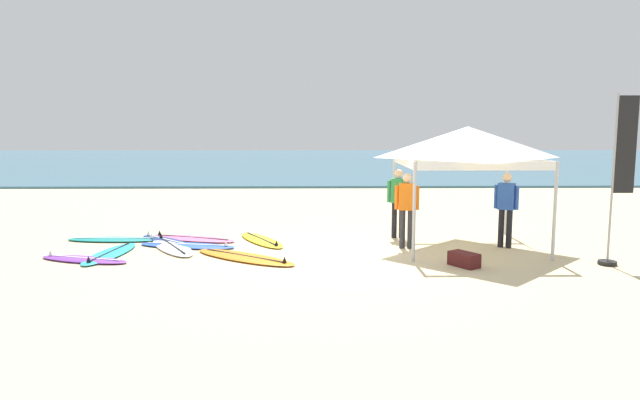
{
  "coord_description": "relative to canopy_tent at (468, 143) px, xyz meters",
  "views": [
    {
      "loc": [
        -0.47,
        -12.1,
        2.78
      ],
      "look_at": [
        -0.25,
        1.51,
        1.0
      ],
      "focal_mm": 32.24,
      "sensor_mm": 36.0,
      "label": 1
    }
  ],
  "objects": [
    {
      "name": "ground_plane",
      "position": [
        -3.08,
        -0.84,
        -2.39
      ],
      "size": [
        80.0,
        80.0,
        0.0
      ],
      "primitive_type": "plane",
      "color": "beige"
    },
    {
      "name": "sea",
      "position": [
        -3.08,
        30.27,
        -2.34
      ],
      "size": [
        80.0,
        36.0,
        0.1
      ],
      "primitive_type": "cube",
      "color": "#386B84",
      "rests_on": "ground"
    },
    {
      "name": "canopy_tent",
      "position": [
        0.0,
        0.0,
        0.0
      ],
      "size": [
        3.0,
        3.0,
        2.75
      ],
      "color": "#B7B7BC",
      "rests_on": "ground"
    },
    {
      "name": "surfboard_purple",
      "position": [
        -8.23,
        -1.29,
        -2.35
      ],
      "size": [
        2.09,
        1.11,
        0.19
      ],
      "color": "purple",
      "rests_on": "ground"
    },
    {
      "name": "surfboard_white",
      "position": [
        -6.71,
        -0.07,
        -2.35
      ],
      "size": [
        1.7,
        2.38,
        0.19
      ],
      "color": "white",
      "rests_on": "ground"
    },
    {
      "name": "surfboard_orange",
      "position": [
        -4.92,
        -1.16,
        -2.35
      ],
      "size": [
        2.51,
        2.07,
        0.19
      ],
      "color": "orange",
      "rests_on": "ground"
    },
    {
      "name": "surfboard_teal",
      "position": [
        -8.31,
        0.79,
        -2.35
      ],
      "size": [
        2.27,
        0.69,
        0.19
      ],
      "color": "#19847F",
      "rests_on": "ground"
    },
    {
      "name": "surfboard_yellow",
      "position": [
        -4.73,
        0.62,
        -2.35
      ],
      "size": [
        1.49,
        2.13,
        0.19
      ],
      "color": "yellow",
      "rests_on": "ground"
    },
    {
      "name": "surfboard_navy",
      "position": [
        -7.04,
        0.64,
        -2.35
      ],
      "size": [
        1.68,
        1.64,
        0.19
      ],
      "color": "navy",
      "rests_on": "ground"
    },
    {
      "name": "surfboard_pink",
      "position": [
        -6.44,
        0.85,
        -2.35
      ],
      "size": [
        2.35,
        1.34,
        0.19
      ],
      "color": "pink",
      "rests_on": "ground"
    },
    {
      "name": "surfboard_blue",
      "position": [
        -6.38,
        0.04,
        -2.35
      ],
      "size": [
        2.36,
        1.08,
        0.19
      ],
      "color": "blue",
      "rests_on": "ground"
    },
    {
      "name": "surfboard_cyan",
      "position": [
        -7.88,
        -0.77,
        -2.35
      ],
      "size": [
        0.87,
        2.27,
        0.19
      ],
      "color": "#23B2CC",
      "rests_on": "ground"
    },
    {
      "name": "person_green",
      "position": [
        -1.39,
        1.04,
        -1.4
      ],
      "size": [
        0.55,
        0.26,
        1.71
      ],
      "color": "black",
      "rests_on": "ground"
    },
    {
      "name": "person_orange",
      "position": [
        -1.38,
        -0.17,
        -1.4
      ],
      "size": [
        0.54,
        0.28,
        1.71
      ],
      "color": "#2D2D33",
      "rests_on": "ground"
    },
    {
      "name": "person_blue",
      "position": [
        0.89,
        -0.13,
        -1.4
      ],
      "size": [
        0.48,
        0.38,
        1.71
      ],
      "color": "black",
      "rests_on": "ground"
    },
    {
      "name": "banner_flag",
      "position": [
        2.52,
        -1.79,
        -0.81
      ],
      "size": [
        0.6,
        0.36,
        3.4
      ],
      "color": "#99999E",
      "rests_on": "ground"
    },
    {
      "name": "gear_bag_near_tent",
      "position": [
        -0.51,
        -1.88,
        -2.25
      ],
      "size": [
        0.6,
        0.68,
        0.28
      ],
      "primitive_type": "cube",
      "rotation": [
        0.0,
        0.0,
        2.15
      ],
      "color": "#4C1919",
      "rests_on": "ground"
    }
  ]
}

